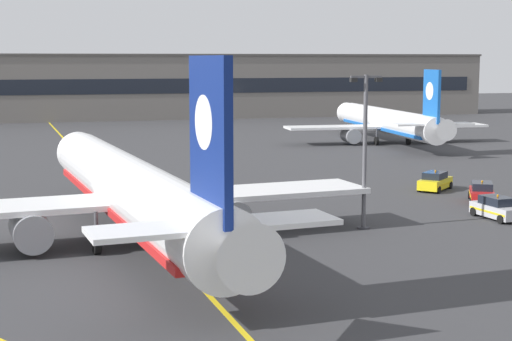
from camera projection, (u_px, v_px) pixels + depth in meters
ground_plane at (162, 280)px, 41.81m from camera, size 400.00×400.00×0.00m
taxiway_centreline at (112, 190)px, 70.48m from camera, size 10.02×179.75×0.01m
airliner_foreground at (132, 191)px, 49.62m from camera, size 32.33×41.50×11.65m
airliner_background at (389, 122)px, 108.69m from camera, size 28.37×36.55×10.25m
apron_lamp_post at (365, 148)px, 53.88m from camera, size 2.24×0.90×10.47m
service_car_nearest at (482, 193)px, 64.44m from camera, size 3.55×4.56×1.79m
service_car_second at (497, 208)px, 57.76m from camera, size 2.37×4.37×1.79m
service_car_third at (435, 182)px, 70.40m from camera, size 4.30×4.18×1.79m
safety_cone_by_nose_gear at (123, 197)px, 65.55m from camera, size 0.44×0.44×0.55m
terminal_building at (131, 86)px, 154.25m from camera, size 144.04×12.40×12.46m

